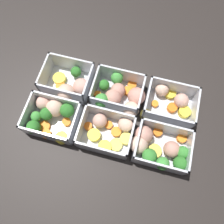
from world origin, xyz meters
name	(u,v)px	position (x,y,z in m)	size (l,w,h in m)	color
ground_plane	(112,115)	(0.00, 0.00, 0.00)	(4.00, 4.00, 0.00)	#282321
container_near_left	(170,102)	(-0.15, -0.07, 0.02)	(0.14, 0.13, 0.06)	silver
container_near_center	(120,95)	(-0.01, -0.05, 0.03)	(0.16, 0.13, 0.06)	silver
container_near_right	(70,84)	(0.14, -0.05, 0.02)	(0.14, 0.13, 0.06)	silver
container_far_left	(157,147)	(-0.14, 0.07, 0.03)	(0.16, 0.12, 0.06)	silver
container_far_center	(109,131)	(0.00, 0.05, 0.02)	(0.15, 0.11, 0.06)	silver
container_far_right	(51,115)	(0.16, 0.05, 0.03)	(0.14, 0.12, 0.06)	silver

